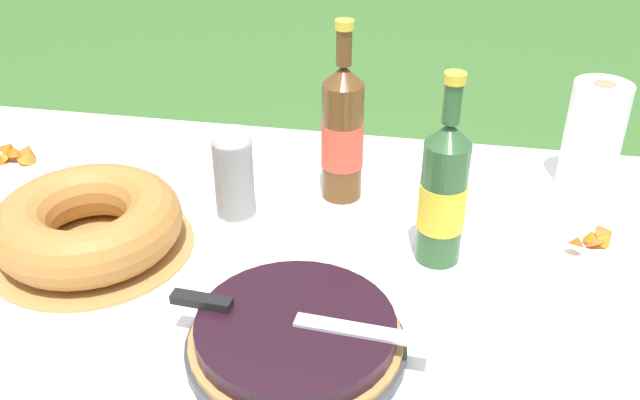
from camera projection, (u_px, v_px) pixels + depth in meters
garden_table at (228, 297)px, 1.22m from camera, size 1.66×1.08×0.67m
tablecloth at (226, 276)px, 1.20m from camera, size 1.67×1.09×0.10m
berry_tart at (296, 337)px, 1.01m from camera, size 0.32×0.32×0.06m
serving_knife at (275, 314)px, 1.00m from camera, size 0.38×0.05×0.01m
bundt_cake at (89, 224)px, 1.22m from camera, size 0.35×0.35×0.10m
cup_stack at (234, 177)px, 1.28m from camera, size 0.07×0.07×0.18m
cider_bottle_green at (443, 193)px, 1.15m from camera, size 0.08×0.08×0.33m
cider_bottle_amber at (343, 133)px, 1.33m from camera, size 0.08×0.08×0.35m
snack_plate_near at (4, 162)px, 1.49m from camera, size 0.22×0.22×0.06m
snack_plate_left at (598, 246)px, 1.23m from camera, size 0.22×0.22×0.06m
paper_towel_roll at (593, 136)px, 1.38m from camera, size 0.11×0.11×0.22m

